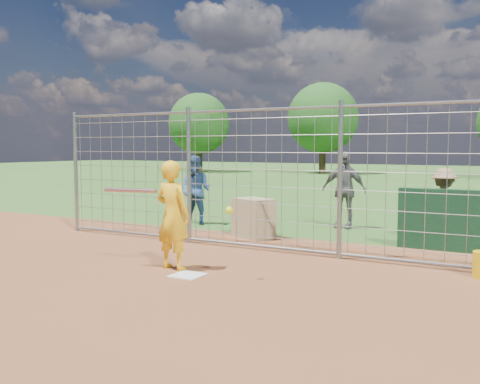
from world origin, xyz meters
The scene contains 11 objects.
ground centered at (0.00, 0.00, 0.00)m, with size 100.00×100.00×0.00m, color #2D591E.
infield_dirt centered at (0.00, -3.00, 0.01)m, with size 18.00×18.00×0.00m, color brown.
home_plate centered at (0.00, -0.20, 0.01)m, with size 0.43×0.43×0.02m, color silver.
dugout_wall centered at (3.40, 3.60, 0.55)m, with size 2.60×0.20×1.10m, color #11381E.
batter centered at (-0.44, 0.05, 0.82)m, with size 0.60×0.39×1.65m, color yellow.
bystander_a centered at (-2.80, 4.14, 0.82)m, with size 0.80×0.62×1.64m, color navy.
bystander_b centered at (0.46, 5.32, 0.87)m, with size 1.02×0.43×1.74m, color #59595E.
bystander_c centered at (2.73, 4.59, 0.72)m, with size 0.93×0.54×1.44m, color #89694B.
equipment_bin centered at (-0.72, 3.17, 0.40)m, with size 0.80×0.55×0.80m, color tan.
equipment_in_play centered at (-0.63, -0.19, 1.14)m, with size 2.15×0.28×0.30m.
backstop_fence centered at (0.00, 2.00, 1.26)m, with size 9.08×0.08×2.60m.
Camera 1 is at (4.36, -6.39, 1.85)m, focal length 40.00 mm.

